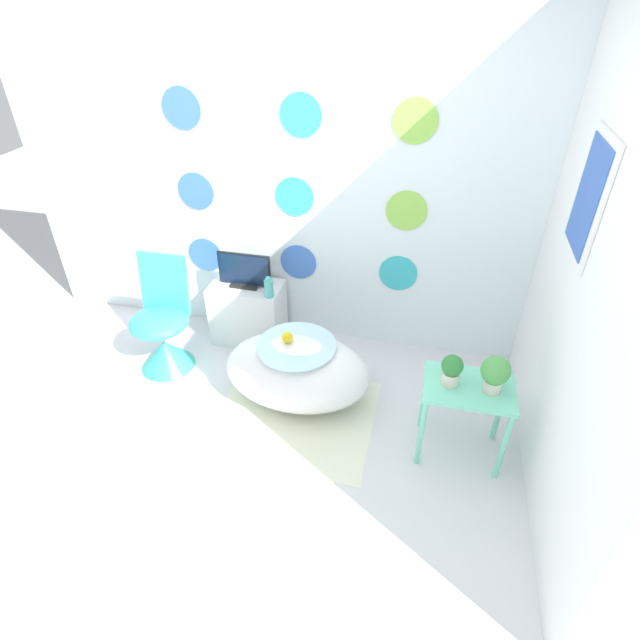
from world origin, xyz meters
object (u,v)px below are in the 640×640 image
at_px(potted_plant_left, 452,369).
at_px(potted_plant_right, 495,373).
at_px(chair, 163,336).
at_px(vase, 269,288).
at_px(tv, 244,272).
at_px(bathtub, 297,371).

relative_size(potted_plant_left, potted_plant_right, 0.88).
bearing_deg(chair, vase, 25.97).
bearing_deg(potted_plant_right, tv, 154.79).
bearing_deg(tv, bathtub, -46.31).
bearing_deg(tv, chair, -137.00).
relative_size(chair, potted_plant_right, 3.79).
bearing_deg(chair, bathtub, -7.05).
distance_m(tv, potted_plant_right, 1.92).
bearing_deg(potted_plant_left, potted_plant_right, 0.01).
distance_m(chair, vase, 0.84).
bearing_deg(potted_plant_left, vase, 151.15).
xyz_separation_m(vase, potted_plant_left, (1.29, -0.71, 0.07)).
bearing_deg(vase, chair, -154.03).
relative_size(vase, potted_plant_left, 0.82).
height_order(chair, potted_plant_right, chair).
bearing_deg(chair, potted_plant_left, -10.36).
xyz_separation_m(bathtub, vase, (-0.33, 0.47, 0.32)).
relative_size(chair, potted_plant_left, 4.32).
height_order(bathtub, potted_plant_right, potted_plant_right).
bearing_deg(tv, potted_plant_left, -28.44).
bearing_deg(bathtub, chair, 172.95).
bearing_deg(tv, potted_plant_right, -25.21).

